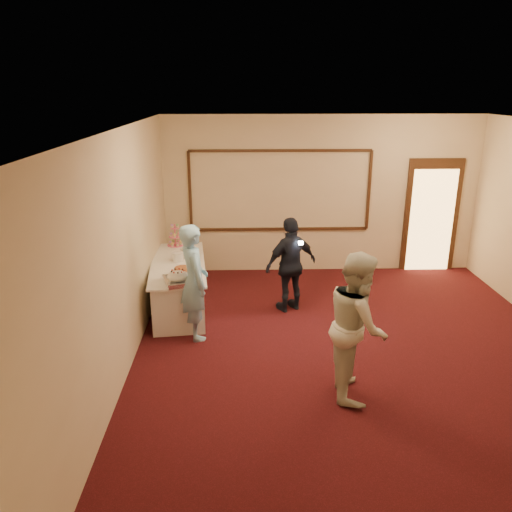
{
  "coord_description": "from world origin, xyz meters",
  "views": [
    {
      "loc": [
        -1.54,
        -5.84,
        3.45
      ],
      "look_at": [
        -1.33,
        0.96,
        1.15
      ],
      "focal_mm": 35.0,
      "sensor_mm": 36.0,
      "label": 1
    }
  ],
  "objects_px": {
    "tart": "(183,269)",
    "guest": "(291,265)",
    "pavlova_tray": "(178,278)",
    "plate_stack_b": "(186,253)",
    "cupcake_stand": "(175,237)",
    "plate_stack_a": "(178,257)",
    "man": "(194,282)",
    "buffet_table": "(179,285)",
    "woman": "(357,325)"
  },
  "relations": [
    {
      "from": "tart",
      "to": "guest",
      "type": "distance_m",
      "value": 1.71
    },
    {
      "from": "tart",
      "to": "guest",
      "type": "relative_size",
      "value": 0.19
    },
    {
      "from": "pavlova_tray",
      "to": "plate_stack_b",
      "type": "bearing_deg",
      "value": 89.56
    },
    {
      "from": "cupcake_stand",
      "to": "plate_stack_b",
      "type": "xyz_separation_m",
      "value": [
        0.27,
        -0.69,
        -0.07
      ]
    },
    {
      "from": "plate_stack_a",
      "to": "man",
      "type": "distance_m",
      "value": 1.17
    },
    {
      "from": "buffet_table",
      "to": "tart",
      "type": "xyz_separation_m",
      "value": [
        0.12,
        -0.38,
        0.41
      ]
    },
    {
      "from": "guest",
      "to": "woman",
      "type": "bearing_deg",
      "value": 76.09
    },
    {
      "from": "tart",
      "to": "guest",
      "type": "height_order",
      "value": "guest"
    },
    {
      "from": "man",
      "to": "woman",
      "type": "xyz_separation_m",
      "value": [
        1.99,
        -1.47,
        0.03
      ]
    },
    {
      "from": "pavlova_tray",
      "to": "man",
      "type": "distance_m",
      "value": 0.29
    },
    {
      "from": "man",
      "to": "guest",
      "type": "bearing_deg",
      "value": -78.6
    },
    {
      "from": "buffet_table",
      "to": "plate_stack_a",
      "type": "distance_m",
      "value": 0.46
    },
    {
      "from": "man",
      "to": "plate_stack_a",
      "type": "bearing_deg",
      "value": -1.74
    },
    {
      "from": "pavlova_tray",
      "to": "cupcake_stand",
      "type": "relative_size",
      "value": 1.28
    },
    {
      "from": "plate_stack_b",
      "to": "tart",
      "type": "xyz_separation_m",
      "value": [
        0.0,
        -0.65,
        -0.06
      ]
    },
    {
      "from": "buffet_table",
      "to": "cupcake_stand",
      "type": "height_order",
      "value": "cupcake_stand"
    },
    {
      "from": "pavlova_tray",
      "to": "man",
      "type": "bearing_deg",
      "value": -32.42
    },
    {
      "from": "pavlova_tray",
      "to": "guest",
      "type": "relative_size",
      "value": 0.36
    },
    {
      "from": "plate_stack_b",
      "to": "woman",
      "type": "distance_m",
      "value": 3.56
    },
    {
      "from": "cupcake_stand",
      "to": "plate_stack_a",
      "type": "distance_m",
      "value": 0.89
    },
    {
      "from": "woman",
      "to": "man",
      "type": "bearing_deg",
      "value": 58.62
    },
    {
      "from": "tart",
      "to": "man",
      "type": "height_order",
      "value": "man"
    },
    {
      "from": "guest",
      "to": "tart",
      "type": "bearing_deg",
      "value": -19.03
    },
    {
      "from": "pavlova_tray",
      "to": "cupcake_stand",
      "type": "xyz_separation_m",
      "value": [
        -0.26,
        1.83,
        0.07
      ]
    },
    {
      "from": "buffet_table",
      "to": "tart",
      "type": "distance_m",
      "value": 0.57
    },
    {
      "from": "pavlova_tray",
      "to": "plate_stack_a",
      "type": "xyz_separation_m",
      "value": [
        -0.11,
        0.95,
        -0.01
      ]
    },
    {
      "from": "plate_stack_b",
      "to": "cupcake_stand",
      "type": "bearing_deg",
      "value": 111.21
    },
    {
      "from": "cupcake_stand",
      "to": "man",
      "type": "bearing_deg",
      "value": -75.75
    },
    {
      "from": "cupcake_stand",
      "to": "plate_stack_b",
      "type": "bearing_deg",
      "value": -68.79
    },
    {
      "from": "plate_stack_a",
      "to": "woman",
      "type": "xyz_separation_m",
      "value": [
        2.35,
        -2.58,
        0.03
      ]
    },
    {
      "from": "plate_stack_b",
      "to": "man",
      "type": "bearing_deg",
      "value": -79.61
    },
    {
      "from": "tart",
      "to": "man",
      "type": "distance_m",
      "value": 0.7
    },
    {
      "from": "man",
      "to": "woman",
      "type": "bearing_deg",
      "value": -146.02
    },
    {
      "from": "guest",
      "to": "cupcake_stand",
      "type": "bearing_deg",
      "value": -55.97
    },
    {
      "from": "plate_stack_a",
      "to": "guest",
      "type": "bearing_deg",
      "value": -7.14
    },
    {
      "from": "cupcake_stand",
      "to": "tart",
      "type": "distance_m",
      "value": 1.37
    },
    {
      "from": "tart",
      "to": "guest",
      "type": "bearing_deg",
      "value": 7.6
    },
    {
      "from": "buffet_table",
      "to": "plate_stack_b",
      "type": "relative_size",
      "value": 11.2
    },
    {
      "from": "plate_stack_b",
      "to": "woman",
      "type": "height_order",
      "value": "woman"
    },
    {
      "from": "plate_stack_a",
      "to": "plate_stack_b",
      "type": "xyz_separation_m",
      "value": [
        0.12,
        0.19,
        0.01
      ]
    },
    {
      "from": "plate_stack_a",
      "to": "buffet_table",
      "type": "bearing_deg",
      "value": -87.67
    },
    {
      "from": "pavlova_tray",
      "to": "plate_stack_b",
      "type": "relative_size",
      "value": 2.73
    },
    {
      "from": "cupcake_stand",
      "to": "guest",
      "type": "relative_size",
      "value": 0.28
    },
    {
      "from": "pavlova_tray",
      "to": "woman",
      "type": "bearing_deg",
      "value": -35.94
    },
    {
      "from": "woman",
      "to": "guest",
      "type": "height_order",
      "value": "woman"
    },
    {
      "from": "cupcake_stand",
      "to": "man",
      "type": "relative_size",
      "value": 0.26
    },
    {
      "from": "tart",
      "to": "cupcake_stand",
      "type": "bearing_deg",
      "value": 101.43
    },
    {
      "from": "buffet_table",
      "to": "cupcake_stand",
      "type": "xyz_separation_m",
      "value": [
        -0.15,
        0.96,
        0.54
      ]
    },
    {
      "from": "plate_stack_a",
      "to": "woman",
      "type": "height_order",
      "value": "woman"
    },
    {
      "from": "plate_stack_a",
      "to": "man",
      "type": "xyz_separation_m",
      "value": [
        0.36,
        -1.11,
        -0.0
      ]
    }
  ]
}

